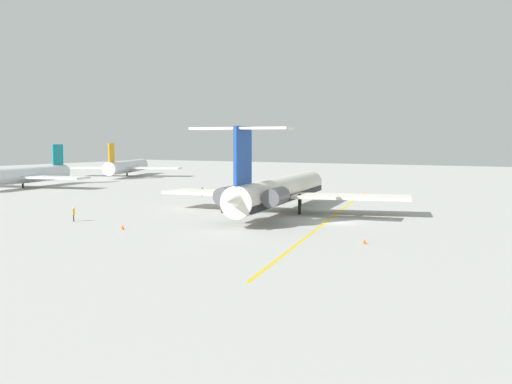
{
  "coord_description": "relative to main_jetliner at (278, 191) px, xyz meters",
  "views": [
    {
      "loc": [
        -68.56,
        -27.3,
        10.12
      ],
      "look_at": [
        5.71,
        14.81,
        2.77
      ],
      "focal_mm": 41.86,
      "sensor_mm": 36.0,
      "label": 1
    }
  ],
  "objects": [
    {
      "name": "ground_crew_near_nose",
      "position": [
        -19.88,
        18.64,
        -2.07
      ],
      "size": [
        0.39,
        0.3,
        1.81
      ],
      "rotation": [
        0.0,
        0.0,
        2.2
      ],
      "color": "black",
      "rests_on": "ground"
    },
    {
      "name": "ground",
      "position": [
        -4.6,
        -10.6,
        -3.22
      ],
      "size": [
        361.74,
        361.74,
        0.0
      ],
      "primitive_type": "plane",
      "color": "#ADADA8"
    },
    {
      "name": "airliner_far_right",
      "position": [
        57.11,
        78.15,
        -0.43
      ],
      "size": [
        30.19,
        30.44,
        9.45
      ],
      "rotation": [
        0.0,
        0.0,
        0.41
      ],
      "color": "silver",
      "rests_on": "ground"
    },
    {
      "name": "ground_crew_near_tail",
      "position": [
        16.71,
        24.41,
        -2.18
      ],
      "size": [
        0.27,
        0.36,
        1.64
      ],
      "rotation": [
        0.0,
        0.0,
        3.75
      ],
      "color": "black",
      "rests_on": "ground"
    },
    {
      "name": "main_jetliner",
      "position": [
        0.0,
        0.0,
        0.0
      ],
      "size": [
        40.3,
        35.85,
        11.79
      ],
      "rotation": [
        0.0,
        0.0,
        0.19
      ],
      "color": "silver",
      "rests_on": "ground"
    },
    {
      "name": "taxiway_centreline",
      "position": [
        1.12,
        -7.7,
        -3.21
      ],
      "size": [
        76.65,
        18.38,
        0.01
      ],
      "primitive_type": "cube",
      "rotation": [
        0.0,
        0.0,
        0.23
      ],
      "color": "gold",
      "rests_on": "ground"
    },
    {
      "name": "airliner_mid_right",
      "position": [
        12.61,
        68.84,
        -0.48
      ],
      "size": [
        30.91,
        30.8,
        9.28
      ],
      "rotation": [
        0.0,
        0.0,
        3.35
      ],
      "color": "silver",
      "rests_on": "ground"
    },
    {
      "name": "safety_cone_nose",
      "position": [
        -21.95,
        8.7,
        -2.94
      ],
      "size": [
        0.4,
        0.4,
        0.55
      ],
      "primitive_type": "cone",
      "color": "#EA590F",
      "rests_on": "ground"
    },
    {
      "name": "safety_cone_wingtip",
      "position": [
        -17.52,
        -18.6,
        -2.94
      ],
      "size": [
        0.4,
        0.4,
        0.55
      ],
      "primitive_type": "cone",
      "color": "#EA590F",
      "rests_on": "ground"
    }
  ]
}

